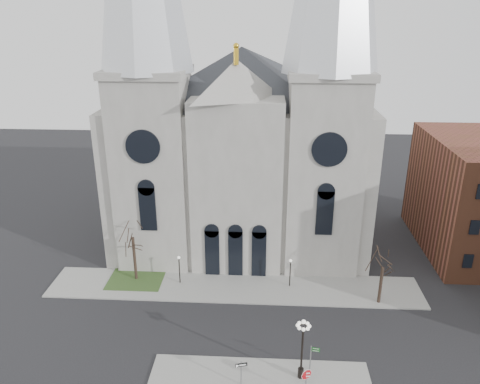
# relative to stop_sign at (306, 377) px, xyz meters

# --- Properties ---
(ground) EXTENTS (160.00, 160.00, 0.00)m
(ground) POSITION_rel_stop_sign_xyz_m (-6.54, 4.07, -2.01)
(ground) COLOR black
(ground) RESTS_ON ground
(sidewalk_far) EXTENTS (40.00, 6.00, 0.14)m
(sidewalk_far) POSITION_rel_stop_sign_xyz_m (-6.54, 15.07, -1.94)
(sidewalk_far) COLOR gray
(sidewalk_far) RESTS_ON ground
(grass_patch) EXTENTS (6.00, 5.00, 0.18)m
(grass_patch) POSITION_rel_stop_sign_xyz_m (-17.54, 16.07, -1.92)
(grass_patch) COLOR #2D431D
(grass_patch) RESTS_ON ground
(cathedral) EXTENTS (33.00, 26.66, 54.00)m
(cathedral) POSITION_rel_stop_sign_xyz_m (-6.54, 26.93, 16.47)
(cathedral) COLOR gray
(cathedral) RESTS_ON ground
(tree_left) EXTENTS (3.20, 3.20, 7.50)m
(tree_left) POSITION_rel_stop_sign_xyz_m (-17.54, 16.07, 3.57)
(tree_left) COLOR black
(tree_left) RESTS_ON ground
(tree_right) EXTENTS (3.20, 3.20, 6.00)m
(tree_right) POSITION_rel_stop_sign_xyz_m (8.46, 13.07, 2.45)
(tree_right) COLOR black
(tree_right) RESTS_ON ground
(ped_lamp_left) EXTENTS (0.32, 0.32, 3.26)m
(ped_lamp_left) POSITION_rel_stop_sign_xyz_m (-12.54, 15.57, 0.32)
(ped_lamp_left) COLOR black
(ped_lamp_left) RESTS_ON sidewalk_far
(ped_lamp_right) EXTENTS (0.32, 0.32, 3.26)m
(ped_lamp_right) POSITION_rel_stop_sign_xyz_m (-0.54, 15.57, 0.32)
(ped_lamp_right) COLOR black
(ped_lamp_right) RESTS_ON sidewalk_far
(stop_sign) EXTENTS (0.95, 0.17, 2.64)m
(stop_sign) POSITION_rel_stop_sign_xyz_m (0.00, 0.00, 0.00)
(stop_sign) COLOR slate
(stop_sign) RESTS_ON sidewalk_near
(globe_lamp) EXTENTS (1.27, 1.27, 5.60)m
(globe_lamp) POSITION_rel_stop_sign_xyz_m (-0.22, 2.05, 1.64)
(globe_lamp) COLOR black
(globe_lamp) RESTS_ON sidewalk_near
(one_way_sign) EXTENTS (0.96, 0.29, 2.25)m
(one_way_sign) POSITION_rel_stop_sign_xyz_m (-5.02, 0.96, -0.36)
(one_way_sign) COLOR slate
(one_way_sign) RESTS_ON sidewalk_near
(street_name_sign) EXTENTS (0.76, 0.17, 2.38)m
(street_name_sign) POSITION_rel_stop_sign_xyz_m (0.69, 2.96, -0.48)
(street_name_sign) COLOR slate
(street_name_sign) RESTS_ON sidewalk_near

